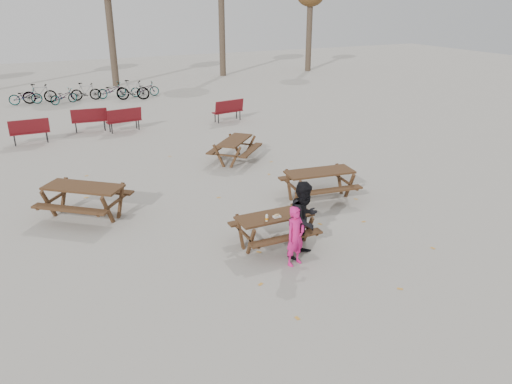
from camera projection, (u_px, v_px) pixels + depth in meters
name	position (u px, v px, depth m)	size (l,w,h in m)	color
ground	(274.00, 245.00, 11.96)	(80.00, 80.00, 0.00)	gray
main_picnic_table	(274.00, 222.00, 11.75)	(1.80, 1.45, 0.78)	#341C13
food_tray	(277.00, 217.00, 11.56)	(0.18, 0.11, 0.04)	silver
bread_roll	(277.00, 215.00, 11.54)	(0.14, 0.06, 0.05)	tan
soda_bottle	(267.00, 218.00, 11.34)	(0.07, 0.07, 0.17)	silver
child	(296.00, 236.00, 10.86)	(0.50, 0.33, 1.37)	#DE1B79
adult	(304.00, 219.00, 11.18)	(0.87, 0.68, 1.78)	black
picnic_table_east	(319.00, 185.00, 14.52)	(1.97, 1.59, 0.85)	#341C13
picnic_table_north	(85.00, 202.00, 13.30)	(2.07, 1.67, 0.89)	#341C13
picnic_table_far	(235.00, 150.00, 17.86)	(1.83, 1.48, 0.79)	#341C13
park_bench_row	(122.00, 120.00, 21.74)	(10.21, 1.60, 1.03)	maroon
bicycle_row	(89.00, 92.00, 28.06)	(8.14, 2.15, 1.12)	black
fallen_leaves	(249.00, 204.00, 14.26)	(11.00, 11.00, 0.01)	gold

